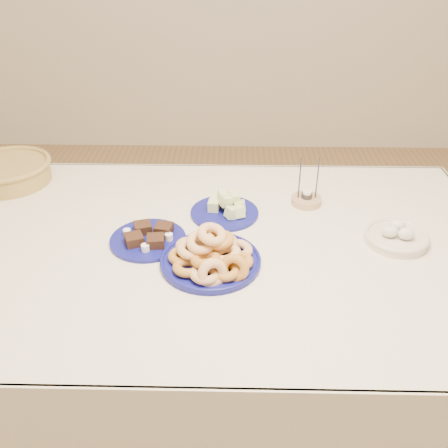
{
  "coord_description": "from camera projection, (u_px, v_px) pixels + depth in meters",
  "views": [
    {
      "loc": [
        0.03,
        -1.26,
        1.61
      ],
      "look_at": [
        0.0,
        -0.05,
        0.85
      ],
      "focal_mm": 40.0,
      "sensor_mm": 36.0,
      "label": 1
    }
  ],
  "objects": [
    {
      "name": "egg_bowl",
      "position": [
        396.0,
        236.0,
        1.51
      ],
      "size": [
        0.2,
        0.2,
        0.06
      ],
      "rotation": [
        0.0,
        0.0,
        -0.04
      ],
      "color": "beige",
      "rests_on": "dining_table"
    },
    {
      "name": "wicker_basket",
      "position": [
        8.0,
        171.0,
        1.84
      ],
      "size": [
        0.42,
        0.42,
        0.08
      ],
      "rotation": [
        0.0,
        0.0,
        -0.43
      ],
      "color": "olive",
      "rests_on": "dining_table"
    },
    {
      "name": "candle_holder",
      "position": [
        306.0,
        199.0,
        1.72
      ],
      "size": [
        0.11,
        0.11,
        0.17
      ],
      "rotation": [
        0.0,
        0.0,
        0.03
      ],
      "color": "tan",
      "rests_on": "dining_table"
    },
    {
      "name": "ground",
      "position": [
        224.0,
        404.0,
        1.92
      ],
      "size": [
        5.0,
        5.0,
        0.0
      ],
      "primitive_type": "plane",
      "color": "olive",
      "rests_on": "ground"
    },
    {
      "name": "brownie_plate",
      "position": [
        148.0,
        238.0,
        1.52
      ],
      "size": [
        0.24,
        0.24,
        0.04
      ],
      "rotation": [
        0.0,
        0.0,
        0.04
      ],
      "color": "navy",
      "rests_on": "dining_table"
    },
    {
      "name": "melon_plate",
      "position": [
        226.0,
        208.0,
        1.66
      ],
      "size": [
        0.29,
        0.29,
        0.08
      ],
      "rotation": [
        0.0,
        0.0,
        0.33
      ],
      "color": "navy",
      "rests_on": "dining_table"
    },
    {
      "name": "dining_table",
      "position": [
        224.0,
        271.0,
        1.58
      ],
      "size": [
        1.71,
        1.11,
        0.75
      ],
      "color": "brown",
      "rests_on": "ground"
    },
    {
      "name": "donut_platter",
      "position": [
        211.0,
        256.0,
        1.41
      ],
      "size": [
        0.35,
        0.35,
        0.13
      ],
      "rotation": [
        0.0,
        0.0,
        0.24
      ],
      "color": "navy",
      "rests_on": "dining_table"
    }
  ]
}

